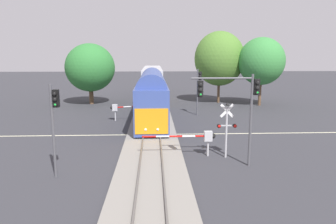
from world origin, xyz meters
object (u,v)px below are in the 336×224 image
Objects in this scene: traffic_signal_far_side at (199,84)px; maple_right_background at (261,61)px; crossing_signal_mast at (227,124)px; traffic_signal_near_left at (54,116)px; oak_behind_train at (90,68)px; crossing_gate_near at (201,137)px; commuter_train at (152,86)px; crossing_gate_far at (120,108)px; traffic_signal_near_right at (235,98)px; oak_far_right at (219,59)px.

traffic_signal_far_side is 0.57× the size of maple_right_background.
crossing_signal_mast is at bearing -113.71° from maple_right_background.
oak_behind_train reaches higher than traffic_signal_near_left.
maple_right_background reaches higher than crossing_gate_near.
traffic_signal_far_side is 12.15m from maple_right_background.
maple_right_background is (15.18, -0.13, 3.42)m from commuter_train.
crossing_signal_mast is at bearing -56.21° from crossing_gate_far.
traffic_signal_near_left is (-5.46, -25.98, 0.88)m from commuter_train.
maple_right_background is (18.69, 9.73, 4.78)m from crossing_gate_far.
traffic_signal_near_right is at bearing -50.66° from crossing_gate_near.
crossing_signal_mast is 2.69m from traffic_signal_near_right.
oak_behind_train reaches higher than traffic_signal_far_side.
maple_right_background is 24.24m from oak_behind_train.
traffic_signal_near_left is at bearing -101.88° from commuter_train.
oak_behind_train is (-24.09, 2.51, -0.94)m from maple_right_background.
maple_right_background is (9.99, 22.74, 3.81)m from crossing_signal_mast.
crossing_signal_mast reaches higher than crossing_gate_near.
oak_behind_train is at bearing 117.72° from traffic_signal_near_right.
oak_behind_train is at bearing 96.92° from traffic_signal_near_left.
oak_far_right is at bearing 75.78° from crossing_gate_near.
traffic_signal_near_left is at bearing -96.92° from crossing_gate_far.
traffic_signal_near_left is 32.82m from oak_far_right.
traffic_signal_near_right reaches higher than crossing_gate_far.
traffic_signal_far_side is 0.52× the size of oak_far_right.
commuter_train is at bearing 102.09° from traffic_signal_near_right.
maple_right_background reaches higher than commuter_train.
crossing_gate_near is 25.64m from maple_right_background.
oak_far_right is (9.92, 2.88, 3.74)m from commuter_train.
traffic_signal_near_left is 33.18m from maple_right_background.
oak_far_right reaches higher than commuter_train.
traffic_signal_far_side is 11.20m from oak_far_right.
maple_right_background is at bearing 66.29° from crossing_signal_mast.
crossing_gate_far is 0.95× the size of traffic_signal_near_left.
oak_far_right is at bearing 65.88° from traffic_signal_far_side.
crossing_gate_near is (3.50, -22.44, -1.40)m from commuter_train.
commuter_train is 15.56m from maple_right_background.
crossing_gate_far is (-3.51, -9.86, -1.36)m from commuter_train.
oak_far_right is (6.41, 25.31, 5.14)m from crossing_gate_near.
traffic_signal_near_left reaches higher than traffic_signal_far_side.
commuter_train is 4.18× the size of maple_right_background.
traffic_signal_near_right is 1.08× the size of traffic_signal_far_side.
crossing_signal_mast is 0.72× the size of traffic_signal_near_left.
traffic_signal_near_right is at bearing -90.73° from traffic_signal_far_side.
crossing_gate_near is 0.95× the size of traffic_signal_near_left.
crossing_gate_far is 0.49× the size of oak_far_right.
crossing_gate_far is 0.60× the size of oak_behind_train.
traffic_signal_far_side is at bearing 60.00° from traffic_signal_near_left.
oak_behind_train is at bearing 119.19° from crossing_signal_mast.
oak_behind_train is (-14.10, 25.25, 2.87)m from crossing_signal_mast.
crossing_gate_near is 4.14m from traffic_signal_near_right.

